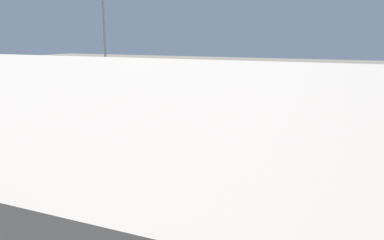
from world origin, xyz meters
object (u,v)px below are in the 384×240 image
(train_on_track_3, at_px, (185,117))
(train_on_track_0, at_px, (229,103))
(signal_gantry, at_px, (62,75))
(light_mast_0, at_px, (104,22))

(train_on_track_3, distance_m, train_on_track_0, 15.12)
(train_on_track_3, relative_size, signal_gantry, 0.29)
(train_on_track_0, distance_m, signal_gantry, 30.03)
(train_on_track_0, bearing_deg, signal_gantry, 30.56)
(train_on_track_0, bearing_deg, train_on_track_3, 82.83)
(light_mast_0, relative_size, signal_gantry, 0.76)
(light_mast_0, bearing_deg, train_on_track_3, 147.40)
(train_on_track_3, xyz_separation_m, light_mast_0, (26.99, -17.26, 14.85))
(light_mast_0, bearing_deg, train_on_track_0, 175.52)
(train_on_track_3, distance_m, signal_gantry, 24.15)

